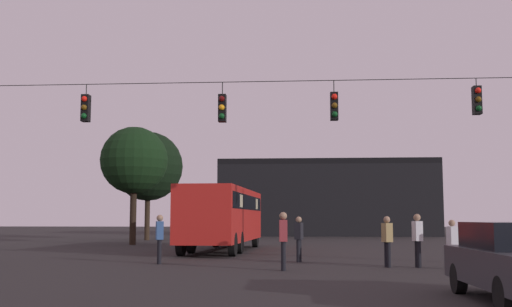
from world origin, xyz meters
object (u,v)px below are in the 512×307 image
at_px(pedestrian_crossing_center, 283,237).
at_px(tree_left_silhouette, 134,161).
at_px(pedestrian_crossing_right, 387,238).
at_px(pedestrian_trailing, 299,236).
at_px(city_bus, 224,213).
at_px(pedestrian_crossing_left, 160,236).
at_px(tree_behind_building, 148,166).
at_px(pedestrian_far_side, 418,237).
at_px(pedestrian_near_bus, 452,241).

bearing_deg(pedestrian_crossing_center, tree_left_silhouette, 118.71).
distance_m(pedestrian_crossing_right, pedestrian_trailing, 3.63).
bearing_deg(city_bus, tree_left_silhouette, 134.50).
height_order(pedestrian_crossing_left, pedestrian_crossing_center, pedestrian_crossing_center).
distance_m(pedestrian_crossing_center, pedestrian_trailing, 3.69).
relative_size(pedestrian_crossing_left, pedestrian_crossing_center, 0.96).
bearing_deg(pedestrian_crossing_center, tree_behind_building, 112.97).
xyz_separation_m(pedestrian_far_side, tree_left_silhouette, (-13.89, 16.00, 4.10)).
distance_m(pedestrian_far_side, tree_behind_building, 28.21).
xyz_separation_m(pedestrian_crossing_center, pedestrian_trailing, (0.47, 3.66, -0.09)).
height_order(pedestrian_near_bus, pedestrian_far_side, pedestrian_far_side).
distance_m(city_bus, pedestrian_far_side, 12.24).
bearing_deg(pedestrian_trailing, pedestrian_near_bus, -29.36).
relative_size(pedestrian_crossing_left, pedestrian_near_bus, 1.11).
distance_m(pedestrian_crossing_left, pedestrian_near_bus, 9.85).
bearing_deg(pedestrian_trailing, tree_left_silhouette, 126.03).
relative_size(pedestrian_trailing, pedestrian_far_side, 0.95).
relative_size(pedestrian_crossing_left, tree_behind_building, 0.22).
bearing_deg(tree_behind_building, tree_left_silhouette, -82.19).
bearing_deg(pedestrian_crossing_right, tree_behind_building, 120.68).
relative_size(pedestrian_crossing_right, pedestrian_trailing, 1.00).
bearing_deg(pedestrian_far_side, pedestrian_crossing_left, 173.90).
xyz_separation_m(pedestrian_crossing_left, tree_behind_building, (-6.17, 22.59, 4.41)).
relative_size(pedestrian_near_bus, tree_behind_building, 0.20).
relative_size(city_bus, tree_behind_building, 1.40).
relative_size(city_bus, pedestrian_far_side, 6.40).
relative_size(pedestrian_trailing, tree_left_silhouette, 0.23).
xyz_separation_m(pedestrian_crossing_right, pedestrian_far_side, (0.98, -0.02, 0.05)).
bearing_deg(pedestrian_crossing_left, pedestrian_crossing_center, -28.31).
bearing_deg(pedestrian_trailing, pedestrian_crossing_left, -165.32).
bearing_deg(pedestrian_crossing_center, pedestrian_crossing_left, 151.69).
distance_m(pedestrian_crossing_center, tree_left_silhouette, 20.30).
distance_m(pedestrian_crossing_left, tree_left_silhouette, 16.44).
relative_size(pedestrian_crossing_center, pedestrian_near_bus, 1.15).
bearing_deg(pedestrian_near_bus, pedestrian_crossing_center, -170.10).
bearing_deg(tree_behind_building, city_bus, -62.23).
relative_size(pedestrian_crossing_left, pedestrian_far_side, 0.99).
bearing_deg(tree_left_silhouette, pedestrian_crossing_center, -61.29).
bearing_deg(tree_behind_building, pedestrian_trailing, -62.58).
bearing_deg(city_bus, pedestrian_near_bus, -49.68).
xyz_separation_m(city_bus, pedestrian_crossing_right, (6.60, -9.55, -0.93)).
relative_size(pedestrian_near_bus, pedestrian_trailing, 0.93).
xyz_separation_m(city_bus, pedestrian_crossing_center, (3.24, -11.01, -0.85)).
bearing_deg(pedestrian_crossing_right, pedestrian_trailing, 142.79).
xyz_separation_m(pedestrian_far_side, tree_behind_building, (-14.92, 23.53, 4.39)).
bearing_deg(pedestrian_trailing, tree_behind_building, 117.42).
bearing_deg(pedestrian_crossing_left, pedestrian_crossing_right, -6.70).
xyz_separation_m(pedestrian_near_bus, tree_behind_building, (-15.91, 24.04, 4.52)).
xyz_separation_m(pedestrian_crossing_left, pedestrian_crossing_right, (7.78, -0.91, -0.04)).
bearing_deg(tree_left_silhouette, pedestrian_crossing_right, -51.05).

